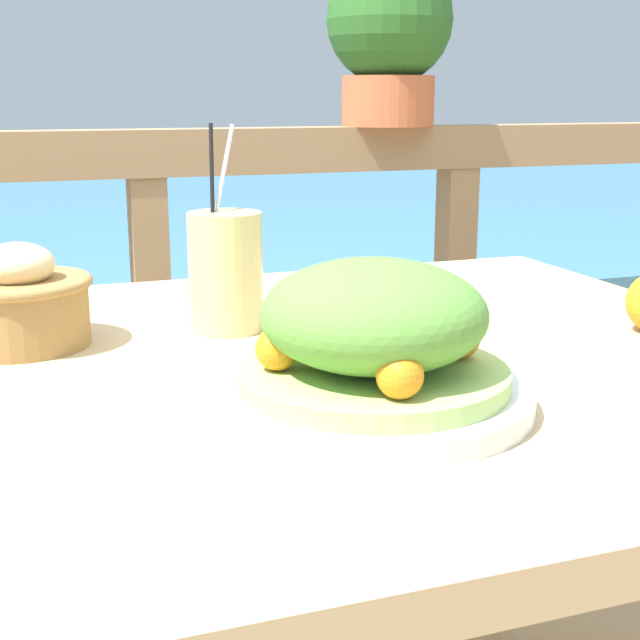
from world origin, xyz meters
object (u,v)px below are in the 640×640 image
(salad_plate, at_px, (373,345))
(bread_basket, at_px, (20,302))
(drink_glass, at_px, (226,271))
(potted_plant, at_px, (389,35))

(salad_plate, height_order, bread_basket, salad_plate)
(salad_plate, bearing_deg, drink_glass, 100.76)
(potted_plant, bearing_deg, drink_glass, -126.21)
(bread_basket, bearing_deg, potted_plant, 42.96)
(salad_plate, xyz_separation_m, bread_basket, (-0.30, 0.32, -0.01))
(drink_glass, bearing_deg, potted_plant, 53.79)
(salad_plate, bearing_deg, bread_basket, 132.52)
(drink_glass, height_order, potted_plant, potted_plant)
(salad_plate, bearing_deg, potted_plant, 65.63)
(drink_glass, height_order, bread_basket, drink_glass)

